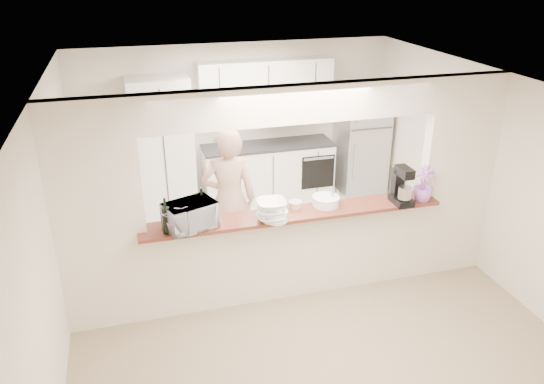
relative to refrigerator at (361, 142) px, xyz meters
name	(u,v)px	position (x,y,z in m)	size (l,w,h in m)	color
floor	(292,292)	(-2.05, -2.65, -0.85)	(6.00, 6.00, 0.00)	#9B8869
tile_overlay	(259,233)	(-2.05, -1.10, -0.84)	(5.00, 2.90, 0.01)	silver
partition	(294,178)	(-2.05, -2.65, 0.63)	(5.00, 0.15, 2.50)	silver
bar_counter	(292,251)	(-2.05, -2.65, -0.27)	(3.40, 0.38, 1.09)	silver
kitchen_cabinets	(228,145)	(-2.24, 0.07, 0.12)	(3.15, 0.62, 2.25)	white
refrigerator	(361,142)	(0.00, 0.00, 0.00)	(0.75, 0.70, 1.70)	#B7B8BD
flower_left	(176,218)	(-3.35, -2.80, 0.40)	(0.29, 0.25, 0.33)	#C96AB7
wine_bottle_a	(166,220)	(-3.45, -2.80, 0.39)	(0.08, 0.08, 0.39)	black
wine_bottle_b	(202,207)	(-3.05, -2.58, 0.38)	(0.07, 0.07, 0.36)	black
toaster_oven	(190,216)	(-3.20, -2.75, 0.38)	(0.51, 0.35, 0.28)	#B7B7BC
serving_bowls	(271,211)	(-2.35, -2.82, 0.35)	(0.31, 0.31, 0.23)	white
plate_stack_a	(276,216)	(-2.30, -2.84, 0.30)	(0.25, 0.25, 0.11)	white
plate_stack_b	(326,201)	(-1.65, -2.62, 0.29)	(0.31, 0.31, 0.11)	white
red_bowl	(278,206)	(-2.20, -2.57, 0.28)	(0.17, 0.17, 0.08)	maroon
tan_bowl	(295,204)	(-2.00, -2.57, 0.28)	(0.15, 0.15, 0.07)	tan
utensil_caddy	(330,197)	(-1.60, -2.60, 0.33)	(0.26, 0.21, 0.21)	silver
stand_mixer	(402,187)	(-0.80, -2.79, 0.44)	(0.19, 0.31, 0.44)	black
flower_right	(424,184)	(-0.53, -2.80, 0.45)	(0.23, 0.23, 0.41)	#B96CC9
person	(229,201)	(-2.62, -1.85, 0.07)	(0.67, 0.44, 1.85)	tan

